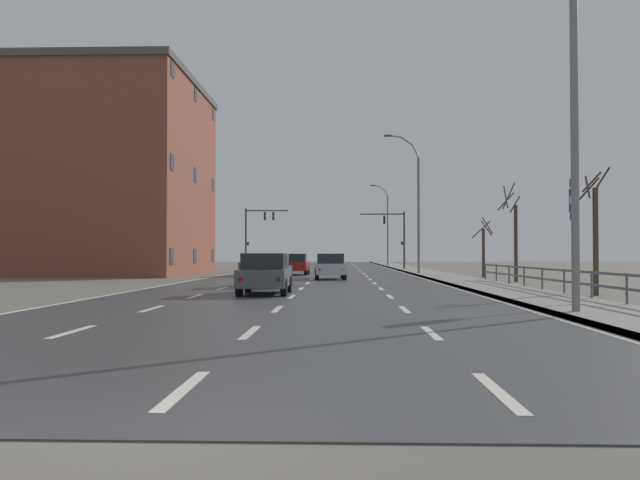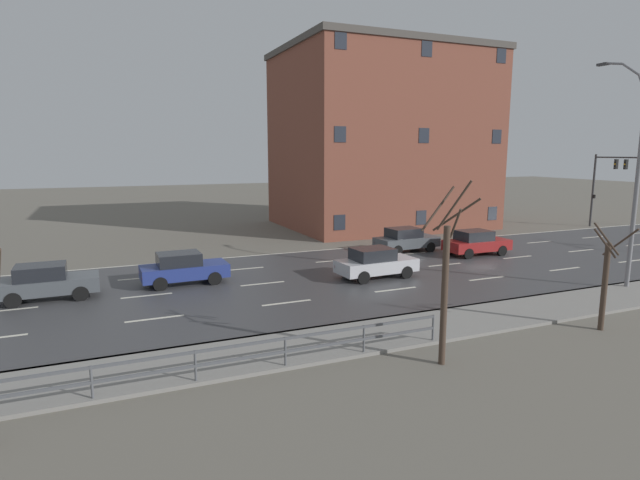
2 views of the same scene
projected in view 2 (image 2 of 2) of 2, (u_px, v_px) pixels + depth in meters
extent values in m
cube|color=#666056|center=(551.00, 255.00, 32.46)|extent=(160.00, 160.00, 0.12)
cube|color=beige|center=(19.00, 289.00, 24.03)|extent=(0.16, 2.20, 0.01)
cube|color=beige|center=(141.00, 278.00, 26.13)|extent=(0.16, 2.20, 0.01)
cube|color=beige|center=(244.00, 269.00, 28.23)|extent=(0.16, 2.20, 0.01)
cube|color=beige|center=(333.00, 261.00, 30.33)|extent=(0.16, 2.20, 0.01)
cube|color=beige|center=(411.00, 254.00, 32.43)|extent=(0.16, 2.20, 0.01)
cube|color=beige|center=(479.00, 248.00, 34.53)|extent=(0.16, 2.20, 0.01)
cube|color=beige|center=(539.00, 242.00, 36.62)|extent=(0.16, 2.20, 0.01)
cube|color=beige|center=(593.00, 237.00, 38.72)|extent=(0.16, 2.20, 0.01)
cube|color=beige|center=(8.00, 310.00, 20.86)|extent=(0.16, 2.20, 0.01)
cube|color=beige|center=(147.00, 296.00, 22.96)|extent=(0.16, 2.20, 0.01)
cube|color=beige|center=(263.00, 284.00, 25.06)|extent=(0.16, 2.20, 0.01)
cube|color=beige|center=(361.00, 273.00, 27.16)|extent=(0.16, 2.20, 0.01)
cube|color=beige|center=(445.00, 265.00, 29.26)|extent=(0.16, 2.20, 0.01)
cube|color=beige|center=(517.00, 257.00, 31.36)|extent=(0.16, 2.20, 0.01)
cube|color=beige|center=(581.00, 251.00, 33.45)|extent=(0.16, 2.20, 0.01)
cube|color=beige|center=(637.00, 245.00, 35.55)|extent=(0.16, 2.20, 0.01)
cube|color=beige|center=(155.00, 319.00, 19.79)|extent=(0.16, 2.20, 0.01)
cube|color=beige|center=(287.00, 303.00, 21.89)|extent=(0.16, 2.20, 0.01)
cube|color=beige|center=(396.00, 289.00, 23.99)|extent=(0.16, 2.20, 0.01)
cube|color=beige|center=(487.00, 278.00, 26.09)|extent=(0.16, 2.20, 0.01)
cube|color=beige|center=(565.00, 269.00, 28.19)|extent=(0.16, 2.20, 0.01)
cube|color=beige|center=(632.00, 261.00, 30.28)|extent=(0.16, 2.20, 0.01)
cube|color=beige|center=(592.00, 228.00, 43.31)|extent=(0.16, 120.00, 0.01)
cylinder|color=#515459|center=(92.00, 384.00, 13.13)|extent=(0.07, 0.07, 1.00)
cylinder|color=#515459|center=(196.00, 368.00, 14.15)|extent=(0.07, 0.07, 1.00)
cylinder|color=#515459|center=(285.00, 353.00, 15.17)|extent=(0.07, 0.07, 1.00)
cylinder|color=#515459|center=(364.00, 340.00, 16.19)|extent=(0.07, 0.07, 1.00)
cylinder|color=#515459|center=(433.00, 329.00, 17.21)|extent=(0.07, 0.07, 1.00)
cylinder|color=slate|center=(636.00, 195.00, 23.47)|extent=(0.20, 0.20, 8.84)
cylinder|color=slate|center=(631.00, 69.00, 23.30)|extent=(0.91, 0.11, 0.69)
cylinder|color=slate|center=(613.00, 63.00, 24.08)|extent=(1.04, 0.11, 0.29)
cube|color=#333335|center=(603.00, 64.00, 24.54)|extent=(0.56, 0.24, 0.12)
cylinder|color=#38383A|center=(593.00, 191.00, 44.15)|extent=(0.18, 0.18, 6.19)
cylinder|color=#38383A|center=(619.00, 157.00, 41.72)|extent=(4.29, 0.12, 0.12)
cube|color=black|center=(616.00, 164.00, 42.01)|extent=(0.20, 0.28, 0.80)
sphere|color=#2D2D2D|center=(615.00, 161.00, 41.91)|extent=(0.14, 0.14, 0.14)
sphere|color=#F2AD19|center=(615.00, 164.00, 41.95)|extent=(0.14, 0.14, 0.14)
sphere|color=#2D2D2D|center=(615.00, 167.00, 42.00)|extent=(0.14, 0.14, 0.14)
cube|color=black|center=(626.00, 164.00, 41.23)|extent=(0.20, 0.28, 0.80)
sphere|color=#2D2D2D|center=(625.00, 161.00, 41.13)|extent=(0.14, 0.14, 0.14)
sphere|color=#F2AD19|center=(625.00, 164.00, 41.18)|extent=(0.14, 0.14, 0.14)
sphere|color=#2D2D2D|center=(624.00, 168.00, 41.22)|extent=(0.14, 0.14, 0.14)
cube|color=black|center=(594.00, 197.00, 44.01)|extent=(0.18, 0.12, 0.32)
cube|color=#474C51|center=(48.00, 285.00, 22.34)|extent=(1.82, 4.12, 0.64)
cube|color=black|center=(41.00, 272.00, 22.13)|extent=(1.59, 2.02, 0.60)
cube|color=slate|center=(65.00, 270.00, 22.52)|extent=(1.41, 0.10, 0.51)
cylinder|color=black|center=(81.00, 294.00, 22.17)|extent=(0.23, 0.66, 0.66)
cylinder|color=black|center=(81.00, 285.00, 23.63)|extent=(0.23, 0.66, 0.66)
cylinder|color=black|center=(13.00, 300.00, 21.15)|extent=(0.23, 0.66, 0.66)
cylinder|color=black|center=(18.00, 291.00, 22.61)|extent=(0.23, 0.66, 0.66)
cube|color=navy|center=(185.00, 271.00, 24.98)|extent=(1.86, 4.14, 0.64)
cube|color=black|center=(179.00, 259.00, 24.77)|extent=(1.61, 2.04, 0.60)
cube|color=slate|center=(199.00, 258.00, 25.16)|extent=(1.41, 0.11, 0.51)
cylinder|color=black|center=(215.00, 278.00, 24.83)|extent=(0.24, 0.67, 0.66)
cylinder|color=black|center=(207.00, 271.00, 26.28)|extent=(0.24, 0.67, 0.66)
cylinder|color=black|center=(160.00, 284.00, 23.78)|extent=(0.24, 0.67, 0.66)
cylinder|color=black|center=(156.00, 276.00, 25.24)|extent=(0.24, 0.67, 0.66)
cube|color=red|center=(139.00, 272.00, 24.74)|extent=(0.16, 0.04, 0.14)
cube|color=red|center=(142.00, 278.00, 23.55)|extent=(0.16, 0.04, 0.14)
cube|color=maroon|center=(477.00, 245.00, 32.00)|extent=(1.82, 4.13, 0.64)
cube|color=black|center=(474.00, 235.00, 31.80)|extent=(1.59, 2.02, 0.60)
cube|color=slate|center=(486.00, 235.00, 32.16)|extent=(1.41, 0.10, 0.51)
cylinder|color=black|center=(502.00, 251.00, 31.79)|extent=(0.23, 0.66, 0.66)
cylinder|color=black|center=(484.00, 246.00, 33.27)|extent=(0.23, 0.66, 0.66)
cylinder|color=black|center=(468.00, 254.00, 30.84)|extent=(0.23, 0.66, 0.66)
cylinder|color=black|center=(452.00, 249.00, 32.31)|extent=(0.23, 0.66, 0.66)
cube|color=red|center=(443.00, 245.00, 31.84)|extent=(0.16, 0.04, 0.14)
cube|color=red|center=(457.00, 249.00, 30.63)|extent=(0.16, 0.04, 0.14)
cube|color=#B7B7BC|center=(377.00, 265.00, 26.20)|extent=(1.96, 4.18, 0.64)
cube|color=black|center=(373.00, 254.00, 25.99)|extent=(1.66, 2.07, 0.60)
cube|color=slate|center=(388.00, 253.00, 26.40)|extent=(1.41, 0.15, 0.51)
cylinder|color=black|center=(406.00, 272.00, 26.09)|extent=(0.25, 0.67, 0.66)
cylinder|color=black|center=(388.00, 266.00, 27.52)|extent=(0.25, 0.67, 0.66)
cylinder|color=black|center=(363.00, 278.00, 24.99)|extent=(0.25, 0.67, 0.66)
cylinder|color=black|center=(347.00, 271.00, 26.42)|extent=(0.25, 0.67, 0.66)
cube|color=red|center=(335.00, 267.00, 25.91)|extent=(0.16, 0.05, 0.14)
cube|color=red|center=(348.00, 272.00, 24.74)|extent=(0.16, 0.05, 0.14)
cube|color=#474C51|center=(407.00, 242.00, 33.08)|extent=(1.97, 4.19, 0.64)
cube|color=black|center=(404.00, 233.00, 32.87)|extent=(1.66, 2.08, 0.60)
cube|color=slate|center=(416.00, 232.00, 33.29)|extent=(1.41, 0.15, 0.51)
cylinder|color=black|center=(430.00, 247.00, 32.97)|extent=(0.25, 0.67, 0.66)
cylinder|color=black|center=(415.00, 243.00, 34.41)|extent=(0.25, 0.67, 0.66)
cylinder|color=black|center=(397.00, 250.00, 31.87)|extent=(0.25, 0.67, 0.66)
cylinder|color=black|center=(383.00, 246.00, 33.30)|extent=(0.25, 0.67, 0.66)
cube|color=red|center=(374.00, 243.00, 32.78)|extent=(0.16, 0.05, 0.14)
cube|color=red|center=(386.00, 246.00, 31.61)|extent=(0.16, 0.05, 0.14)
cube|color=brown|center=(381.00, 142.00, 44.24)|extent=(12.90, 16.29, 14.37)
cube|color=#4C4742|center=(382.00, 52.00, 42.99)|extent=(13.15, 16.61, 0.50)
cube|color=#282D38|center=(340.00, 222.00, 36.67)|extent=(0.04, 0.90, 1.10)
cube|color=#282D38|center=(421.00, 218.00, 39.37)|extent=(0.04, 0.90, 1.10)
cube|color=#282D38|center=(492.00, 213.00, 42.07)|extent=(0.04, 0.90, 1.10)
cube|color=#282D38|center=(340.00, 134.00, 35.62)|extent=(0.04, 0.90, 1.10)
cube|color=#282D38|center=(424.00, 136.00, 38.32)|extent=(0.04, 0.90, 1.10)
cube|color=#282D38|center=(497.00, 137.00, 41.02)|extent=(0.04, 0.90, 1.10)
cube|color=#282D38|center=(341.00, 41.00, 34.57)|extent=(0.04, 0.90, 1.10)
cube|color=#282D38|center=(427.00, 49.00, 37.27)|extent=(0.04, 0.90, 1.10)
cube|color=#282D38|center=(501.00, 56.00, 39.97)|extent=(0.04, 0.90, 1.10)
cylinder|color=#423328|center=(444.00, 296.00, 15.27)|extent=(0.20, 0.20, 4.25)
cylinder|color=#423328|center=(438.00, 209.00, 15.33)|extent=(0.13, 1.11, 1.34)
cylinder|color=#423328|center=(454.00, 206.00, 15.22)|extent=(0.87, 0.62, 1.56)
cylinder|color=#423328|center=(455.00, 224.00, 14.97)|extent=(0.58, 0.14, 0.95)
cylinder|color=#423328|center=(456.00, 215.00, 15.44)|extent=(1.17, 0.90, 1.12)
cylinder|color=#423328|center=(604.00, 287.00, 18.36)|extent=(0.20, 0.20, 3.20)
cylinder|color=#423328|center=(606.00, 239.00, 17.74)|extent=(0.80, 0.46, 1.11)
cylinder|color=#423328|center=(605.00, 243.00, 17.83)|extent=(0.77, 0.35, 1.00)
cylinder|color=#423328|center=(620.00, 242.00, 18.35)|extent=(1.28, 0.10, 1.18)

